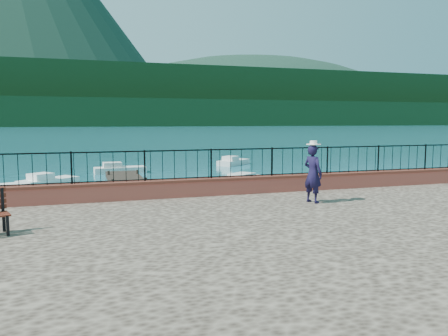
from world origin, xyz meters
TOP-DOWN VIEW (x-y plane):
  - ground at (0.00, 0.00)m, footprint 2000.00×2000.00m
  - parapet at (0.00, 3.70)m, footprint 28.00×0.46m
  - railing at (0.00, 3.70)m, footprint 27.00×0.05m
  - dock at (-2.00, 12.00)m, footprint 2.00×16.00m
  - far_forest at (0.00, 300.00)m, footprint 900.00×60.00m
  - foothills at (0.00, 360.00)m, footprint 900.00×120.00m
  - companion_hill at (220.00, 560.00)m, footprint 448.00×384.00m
  - person at (2.28, 1.51)m, footprint 0.63×0.76m
  - hat at (2.28, 1.51)m, footprint 0.44×0.44m
  - boat_0 at (-7.02, 12.21)m, footprint 4.52×2.86m
  - boat_1 at (3.53, 9.64)m, footprint 4.01×2.81m
  - boat_2 at (4.50, 12.82)m, footprint 4.04×3.41m
  - boat_3 at (-6.29, 16.19)m, footprint 3.35×3.04m
  - boat_4 at (-1.92, 21.35)m, footprint 3.61×1.50m
  - boat_5 at (7.59, 24.23)m, footprint 3.35×3.11m

SIDE VIEW (x-z plane):
  - ground at x=0.00m, z-range 0.00..0.00m
  - companion_hill at x=220.00m, z-range -90.00..90.00m
  - dock at x=-2.00m, z-range 0.00..0.30m
  - boat_0 at x=-7.02m, z-range 0.00..0.80m
  - boat_1 at x=3.53m, z-range 0.00..0.80m
  - boat_2 at x=4.50m, z-range 0.00..0.80m
  - boat_3 at x=-6.29m, z-range 0.00..0.80m
  - boat_4 at x=-1.92m, z-range 0.00..0.80m
  - boat_5 at x=7.59m, z-range 0.00..0.80m
  - parapet at x=0.00m, z-range 1.20..1.78m
  - person at x=2.28m, z-range 1.20..2.97m
  - railing at x=0.00m, z-range 1.78..2.73m
  - hat at x=2.28m, z-range 2.97..3.09m
  - far_forest at x=0.00m, z-range 0.00..18.00m
  - foothills at x=0.00m, z-range 0.00..44.00m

